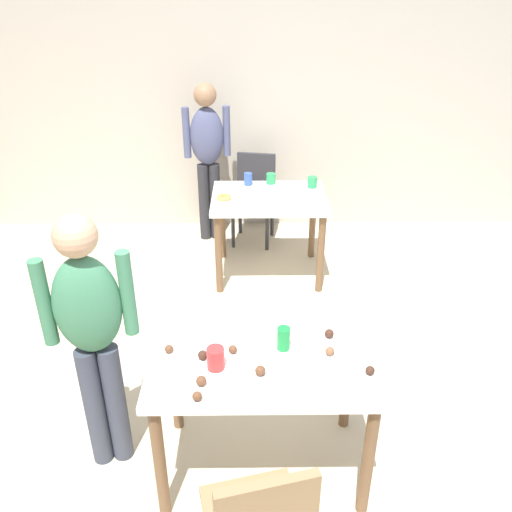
% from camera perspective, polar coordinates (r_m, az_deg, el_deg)
% --- Properties ---
extents(ground_plane, '(6.40, 6.40, 0.00)m').
position_cam_1_polar(ground_plane, '(3.21, -1.11, -20.30)').
color(ground_plane, beige).
extents(wall_back, '(6.40, 0.10, 2.60)m').
position_cam_1_polar(wall_back, '(5.45, -1.05, 16.38)').
color(wall_back, '#BCB2A3').
rests_on(wall_back, ground_plane).
extents(dining_table_near, '(1.12, 0.70, 0.75)m').
position_cam_1_polar(dining_table_near, '(2.70, 0.77, -12.72)').
color(dining_table_near, white).
rests_on(dining_table_near, ground_plane).
extents(dining_table_far, '(0.97, 0.75, 0.75)m').
position_cam_1_polar(dining_table_far, '(4.54, 1.40, 5.15)').
color(dining_table_far, white).
rests_on(dining_table_far, ground_plane).
extents(chair_far_table, '(0.47, 0.47, 0.87)m').
position_cam_1_polar(chair_far_table, '(5.27, -0.17, 6.87)').
color(chair_far_table, '#2D2D33').
rests_on(chair_far_table, ground_plane).
extents(person_girl_near, '(0.45, 0.26, 1.48)m').
position_cam_1_polar(person_girl_near, '(2.71, -17.40, -7.40)').
color(person_girl_near, '#383D4C').
rests_on(person_girl_near, ground_plane).
extents(person_adult_far, '(0.46, 0.25, 1.55)m').
position_cam_1_polar(person_adult_far, '(5.17, -5.28, 11.42)').
color(person_adult_far, '#28282D').
rests_on(person_adult_far, ground_plane).
extents(mixing_bowl, '(0.16, 0.16, 0.08)m').
position_cam_1_polar(mixing_bowl, '(2.72, -4.29, -8.25)').
color(mixing_bowl, white).
rests_on(mixing_bowl, dining_table_near).
extents(soda_can, '(0.07, 0.07, 0.12)m').
position_cam_1_polar(soda_can, '(2.64, 3.01, -8.92)').
color(soda_can, '#198438').
rests_on(soda_can, dining_table_near).
extents(fork_near, '(0.17, 0.02, 0.01)m').
position_cam_1_polar(fork_near, '(2.43, -0.29, -14.50)').
color(fork_near, silver).
rests_on(fork_near, dining_table_near).
extents(cup_near_0, '(0.08, 0.08, 0.11)m').
position_cam_1_polar(cup_near_0, '(2.53, -4.40, -11.01)').
color(cup_near_0, red).
rests_on(cup_near_0, dining_table_near).
extents(cake_ball_0, '(0.05, 0.05, 0.05)m').
position_cam_1_polar(cake_ball_0, '(2.65, 8.01, -10.18)').
color(cake_ball_0, brown).
rests_on(cake_ball_0, dining_table_near).
extents(cake_ball_1, '(0.05, 0.05, 0.05)m').
position_cam_1_polar(cake_ball_1, '(2.47, -5.97, -13.32)').
color(cake_ball_1, brown).
rests_on(cake_ball_1, dining_table_near).
extents(cake_ball_2, '(0.05, 0.05, 0.05)m').
position_cam_1_polar(cake_ball_2, '(2.61, -5.79, -10.64)').
color(cake_ball_2, '#3D2319').
rests_on(cake_ball_2, dining_table_near).
extents(cake_ball_3, '(0.05, 0.05, 0.05)m').
position_cam_1_polar(cake_ball_3, '(2.51, 0.47, -12.33)').
color(cake_ball_3, brown).
rests_on(cake_ball_3, dining_table_near).
extents(cake_ball_4, '(0.05, 0.05, 0.05)m').
position_cam_1_polar(cake_ball_4, '(2.76, 7.95, -8.33)').
color(cake_ball_4, '#3D2319').
rests_on(cake_ball_4, dining_table_near).
extents(cake_ball_5, '(0.04, 0.04, 0.04)m').
position_cam_1_polar(cake_ball_5, '(2.64, -2.53, -10.07)').
color(cake_ball_5, brown).
rests_on(cake_ball_5, dining_table_near).
extents(cake_ball_6, '(0.04, 0.04, 0.04)m').
position_cam_1_polar(cake_ball_6, '(2.40, -6.40, -14.87)').
color(cake_ball_6, brown).
rests_on(cake_ball_6, dining_table_near).
extents(cake_ball_7, '(0.04, 0.04, 0.04)m').
position_cam_1_polar(cake_ball_7, '(2.67, -9.42, -9.91)').
color(cake_ball_7, brown).
rests_on(cake_ball_7, dining_table_near).
extents(cake_ball_8, '(0.04, 0.04, 0.04)m').
position_cam_1_polar(cake_ball_8, '(2.57, 12.26, -12.03)').
color(cake_ball_8, '#3D2319').
rests_on(cake_ball_8, dining_table_near).
extents(pitcher_far, '(0.11, 0.11, 0.20)m').
position_cam_1_polar(pitcher_far, '(4.24, 4.10, 6.54)').
color(pitcher_far, white).
rests_on(pitcher_far, dining_table_far).
extents(cup_far_0, '(0.08, 0.08, 0.10)m').
position_cam_1_polar(cup_far_0, '(4.70, 6.12, 7.96)').
color(cup_far_0, green).
rests_on(cup_far_0, dining_table_far).
extents(cup_far_1, '(0.08, 0.08, 0.09)m').
position_cam_1_polar(cup_far_1, '(4.77, 1.63, 8.39)').
color(cup_far_1, green).
rests_on(cup_far_1, dining_table_far).
extents(cup_far_2, '(0.07, 0.07, 0.11)m').
position_cam_1_polar(cup_far_2, '(4.73, -0.86, 8.34)').
color(cup_far_2, '#3351B2').
rests_on(cup_far_2, dining_table_far).
extents(donut_far_0, '(0.11, 0.11, 0.03)m').
position_cam_1_polar(donut_far_0, '(4.48, 2.29, 6.65)').
color(donut_far_0, white).
rests_on(donut_far_0, dining_table_far).
extents(donut_far_1, '(0.12, 0.12, 0.04)m').
position_cam_1_polar(donut_far_1, '(4.28, 1.09, 5.64)').
color(donut_far_1, white).
rests_on(donut_far_1, dining_table_far).
extents(donut_far_2, '(0.12, 0.12, 0.04)m').
position_cam_1_polar(donut_far_2, '(4.43, -3.50, 6.39)').
color(donut_far_2, gold).
rests_on(donut_far_2, dining_table_far).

